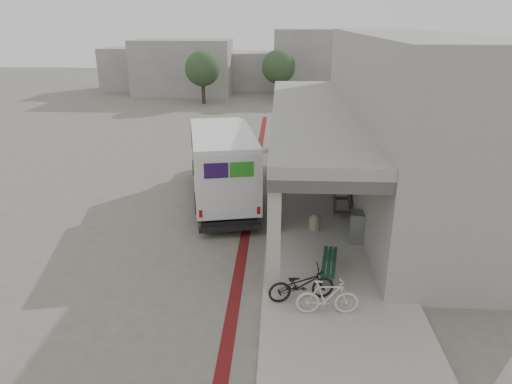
# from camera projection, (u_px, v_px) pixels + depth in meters

# --- Properties ---
(ground) EXTENTS (120.00, 120.00, 0.00)m
(ground) POSITION_uv_depth(u_px,v_px,m) (218.00, 238.00, 16.76)
(ground) COLOR #625D54
(ground) RESTS_ON ground
(bike_lane_stripe) EXTENTS (0.35, 40.00, 0.01)m
(bike_lane_stripe) POSITION_uv_depth(u_px,v_px,m) (248.00, 216.00, 18.58)
(bike_lane_stripe) COLOR #5A1212
(bike_lane_stripe) RESTS_ON ground
(sidewalk) EXTENTS (4.40, 28.00, 0.12)m
(sidewalk) POSITION_uv_depth(u_px,v_px,m) (327.00, 239.00, 16.55)
(sidewalk) COLOR #A09C90
(sidewalk) RESTS_ON ground
(transit_building) EXTENTS (7.60, 17.00, 7.00)m
(transit_building) POSITION_uv_depth(u_px,v_px,m) (388.00, 122.00, 19.41)
(transit_building) COLOR gray
(transit_building) RESTS_ON ground
(distant_backdrop) EXTENTS (28.00, 10.00, 6.50)m
(distant_backdrop) POSITION_uv_depth(u_px,v_px,m) (234.00, 66.00, 49.41)
(distant_backdrop) COLOR gray
(distant_backdrop) RESTS_ON ground
(tree_left) EXTENTS (3.20, 3.20, 4.80)m
(tree_left) POSITION_uv_depth(u_px,v_px,m) (202.00, 69.00, 41.99)
(tree_left) COLOR #38281C
(tree_left) RESTS_ON ground
(tree_mid) EXTENTS (3.20, 3.20, 4.80)m
(tree_mid) POSITION_uv_depth(u_px,v_px,m) (279.00, 67.00, 43.51)
(tree_mid) COLOR #38281C
(tree_mid) RESTS_ON ground
(tree_right) EXTENTS (3.20, 3.20, 4.80)m
(tree_right) POSITION_uv_depth(u_px,v_px,m) (365.00, 69.00, 42.19)
(tree_right) COLOR #38281C
(tree_right) RESTS_ON ground
(fedex_truck) EXTENTS (3.77, 7.97, 3.27)m
(fedex_truck) POSITION_uv_depth(u_px,v_px,m) (222.00, 163.00, 19.61)
(fedex_truck) COLOR black
(fedex_truck) RESTS_ON ground
(bench) EXTENTS (0.69, 1.94, 0.45)m
(bench) POSITION_uv_depth(u_px,v_px,m) (329.00, 264.00, 14.08)
(bench) COLOR slate
(bench) RESTS_ON sidewalk
(bollard_near) EXTENTS (0.41, 0.41, 0.61)m
(bollard_near) POSITION_uv_depth(u_px,v_px,m) (315.00, 222.00, 17.07)
(bollard_near) COLOR gray
(bollard_near) RESTS_ON sidewalk
(bollard_far) EXTENTS (0.38, 0.38, 0.56)m
(bollard_far) POSITION_uv_depth(u_px,v_px,m) (275.00, 214.00, 17.83)
(bollard_far) COLOR gray
(bollard_far) RESTS_ON sidewalk
(utility_cabinet) EXTENTS (0.61, 0.74, 1.11)m
(utility_cabinet) POSITION_uv_depth(u_px,v_px,m) (357.00, 227.00, 16.08)
(utility_cabinet) COLOR gray
(utility_cabinet) RESTS_ON sidewalk
(bicycle_black) EXTENTS (2.00, 1.11, 1.00)m
(bicycle_black) POSITION_uv_depth(u_px,v_px,m) (301.00, 284.00, 12.71)
(bicycle_black) COLOR black
(bicycle_black) RESTS_ON sidewalk
(bicycle_cream) EXTENTS (1.71, 0.56, 1.01)m
(bicycle_cream) POSITION_uv_depth(u_px,v_px,m) (327.00, 297.00, 12.11)
(bicycle_cream) COLOR beige
(bicycle_cream) RESTS_ON sidewalk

